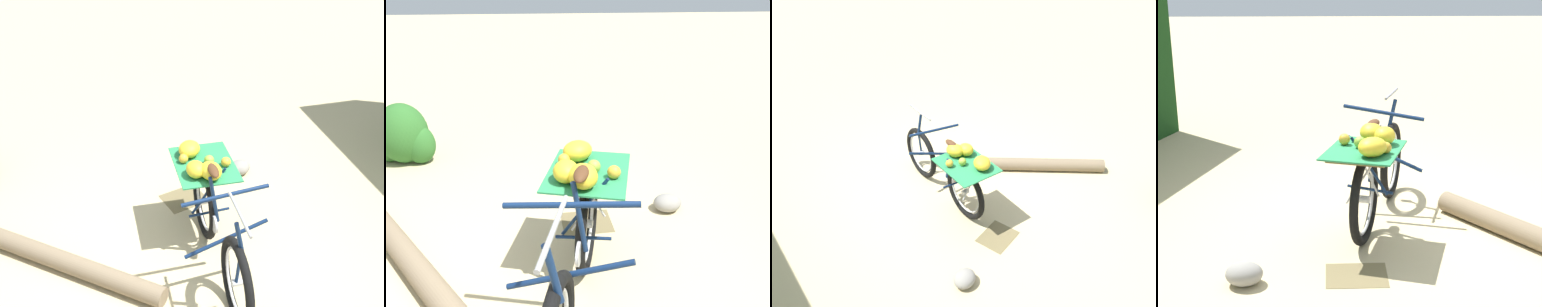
# 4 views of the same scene
# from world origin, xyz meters

# --- Properties ---
(bicycle) EXTENTS (0.93, 1.78, 1.03)m
(bicycle) POSITION_xyz_m (0.06, 0.18, 0.49)
(bicycle) COLOR black
(bicycle) RESTS_ON ground_plane
(fallen_log) EXTENTS (1.31, 1.79, 0.18)m
(fallen_log) POSITION_xyz_m (-1.17, 0.77, 0.09)
(fallen_log) COLOR #7F6B51
(fallen_log) RESTS_ON ground_plane
(shrub_cluster) EXTENTS (0.76, 0.52, 0.72)m
(shrub_cluster) POSITION_xyz_m (-1.66, 2.69, 0.32)
(shrub_cluster) COLOR #2D6628
(shrub_cluster) RESTS_ON ground_plane
(path_stone) EXTENTS (0.26, 0.22, 0.16)m
(path_stone) POSITION_xyz_m (1.06, 1.20, 0.08)
(path_stone) COLOR gray
(path_stone) RESTS_ON ground_plane
(leaf_litter_patch) EXTENTS (0.44, 0.36, 0.01)m
(leaf_litter_patch) POSITION_xyz_m (0.28, 1.11, 0.00)
(leaf_litter_patch) COLOR olive
(leaf_litter_patch) RESTS_ON ground_plane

